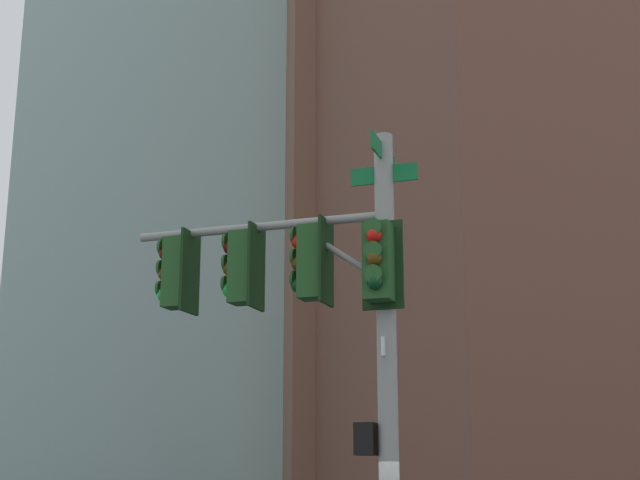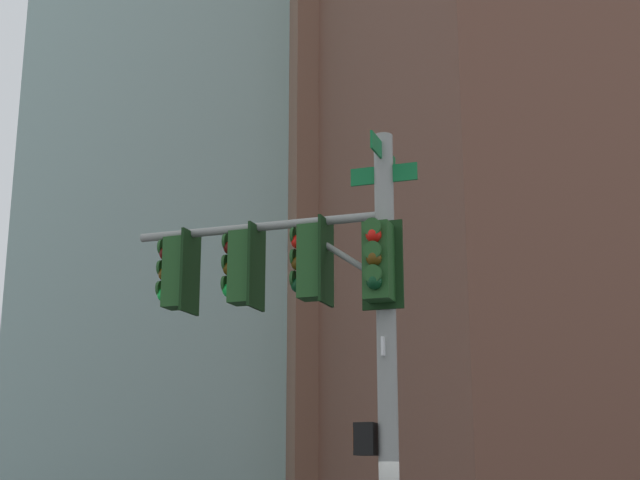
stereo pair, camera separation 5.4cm
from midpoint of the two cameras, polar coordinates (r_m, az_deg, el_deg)
name	(u,v)px [view 1 (the left image)]	position (r m, az deg, el deg)	size (l,w,h in m)	color
signal_pole_assembly	(317,310)	(12.41, -0.30, -4.25)	(2.36, 3.62, 6.77)	gray
building_brick_midblock	(392,153)	(65.23, 4.34, 5.26)	(21.79, 16.43, 48.26)	#845B47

